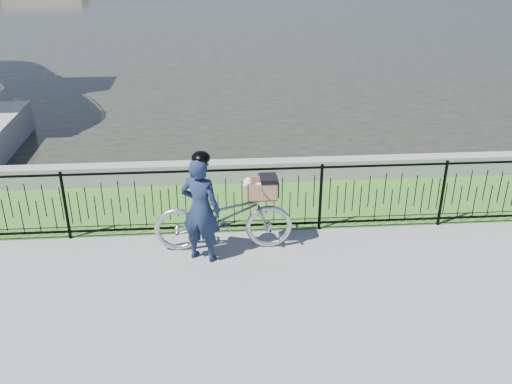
{
  "coord_description": "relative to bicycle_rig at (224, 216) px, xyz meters",
  "views": [
    {
      "loc": [
        -0.63,
        -6.46,
        4.6
      ],
      "look_at": [
        -0.08,
        1.0,
        1.0
      ],
      "focal_mm": 40.0,
      "sensor_mm": 36.0,
      "label": 1
    }
  ],
  "objects": [
    {
      "name": "grass_strip",
      "position": [
        0.55,
        1.46,
        -0.55
      ],
      "size": [
        60.0,
        2.0,
        0.01
      ],
      "primitive_type": "cube",
      "color": "#366C21",
      "rests_on": "ground"
    },
    {
      "name": "bicycle_rig",
      "position": [
        0.0,
        0.0,
        0.0
      ],
      "size": [
        2.09,
        0.73,
        1.2
      ],
      "color": "#AEB2BA",
      "rests_on": "ground"
    },
    {
      "name": "cyclist",
      "position": [
        -0.34,
        -0.27,
        0.28
      ],
      "size": [
        0.7,
        0.59,
        1.7
      ],
      "color": "#15203C",
      "rests_on": "ground"
    },
    {
      "name": "fence",
      "position": [
        0.55,
        0.46,
        0.02
      ],
      "size": [
        14.0,
        0.06,
        1.15
      ],
      "primitive_type": null,
      "color": "black",
      "rests_on": "ground"
    },
    {
      "name": "quay_wall",
      "position": [
        0.55,
        2.46,
        -0.36
      ],
      "size": [
        60.0,
        0.3,
        0.4
      ],
      "primitive_type": "cube",
      "color": "gray",
      "rests_on": "ground"
    },
    {
      "name": "ground",
      "position": [
        0.55,
        -1.14,
        -0.56
      ],
      "size": [
        120.0,
        120.0,
        0.0
      ],
      "primitive_type": "plane",
      "color": "gray",
      "rests_on": "ground"
    }
  ]
}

